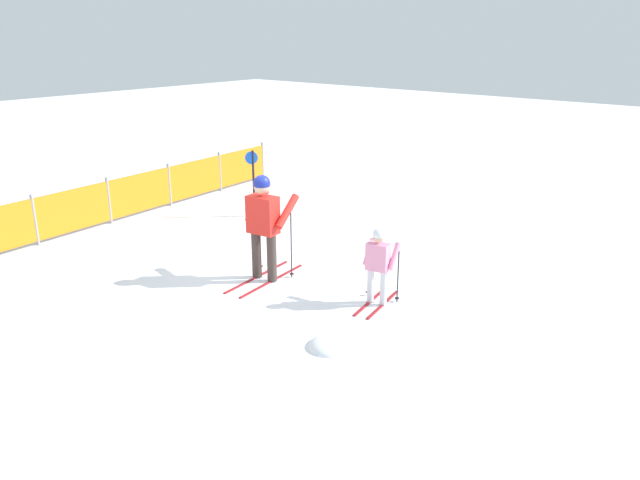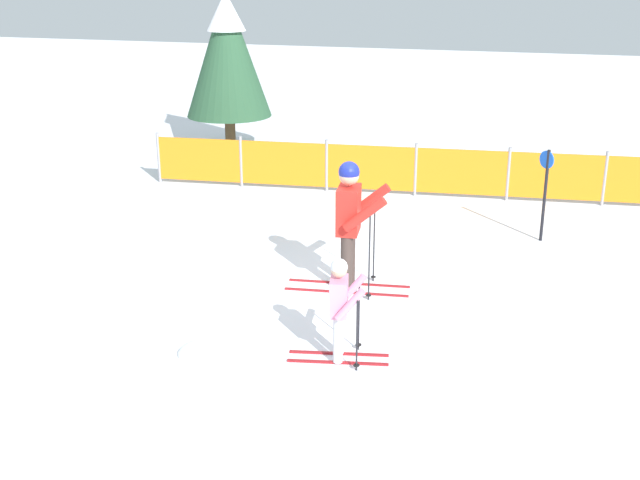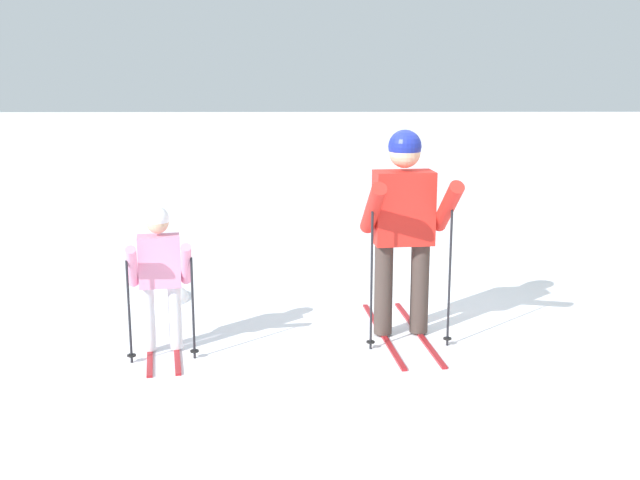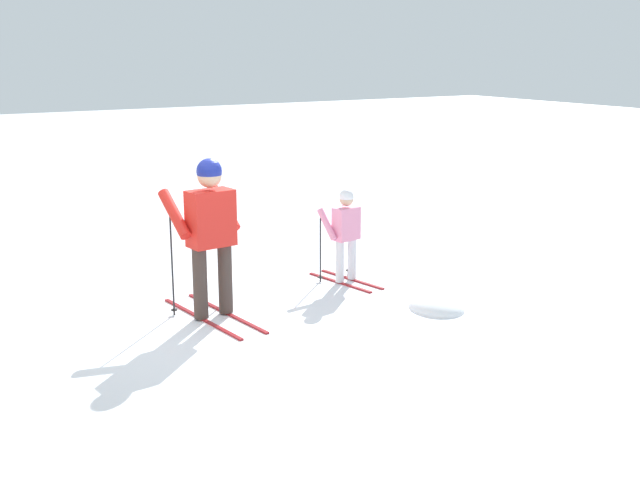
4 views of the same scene
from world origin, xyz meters
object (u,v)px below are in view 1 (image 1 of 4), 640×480
object	(u,v)px
trail_marker	(253,176)
skier_adult	(264,218)
skier_child	(378,260)
safety_fence	(109,201)

from	to	relation	value
trail_marker	skier_adult	bearing A→B (deg)	-131.71
skier_child	safety_fence	world-z (taller)	skier_child
skier_adult	trail_marker	bearing A→B (deg)	41.53
skier_child	trail_marker	xyz separation A→B (m)	(2.08, 4.77, 0.21)
skier_child	safety_fence	distance (m)	6.75
skier_adult	trail_marker	distance (m)	3.70
skier_adult	skier_child	bearing A→B (deg)	-86.05
skier_adult	skier_child	distance (m)	2.07
safety_fence	trail_marker	bearing A→B (deg)	-40.03
skier_child	skier_adult	bearing A→B (deg)	89.91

